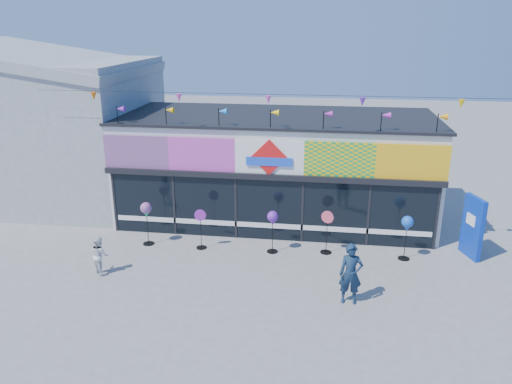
% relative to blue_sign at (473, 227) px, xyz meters
% --- Properties ---
extents(ground, '(80.00, 80.00, 0.00)m').
position_rel_blue_sign_xyz_m(ground, '(-6.88, -3.00, -1.06)').
color(ground, slate).
rests_on(ground, ground).
extents(kite_shop, '(16.00, 5.70, 5.31)m').
position_rel_blue_sign_xyz_m(kite_shop, '(-6.88, 2.94, 0.99)').
color(kite_shop, silver).
rests_on(kite_shop, ground).
extents(neighbour_building, '(8.18, 7.20, 6.87)m').
position_rel_blue_sign_xyz_m(neighbour_building, '(-16.88, 4.00, 2.15)').
color(neighbour_building, '#A6A8AB').
rests_on(neighbour_building, ground).
extents(blue_sign, '(0.47, 1.05, 2.10)m').
position_rel_blue_sign_xyz_m(blue_sign, '(0.00, 0.00, 0.00)').
color(blue_sign, '#0B31A7').
rests_on(blue_sign, ground).
extents(spinner_0, '(0.40, 0.40, 1.58)m').
position_rel_blue_sign_xyz_m(spinner_0, '(-11.07, -0.62, 0.21)').
color(spinner_0, black).
rests_on(spinner_0, ground).
extents(spinner_1, '(0.40, 0.37, 1.44)m').
position_rel_blue_sign_xyz_m(spinner_1, '(-9.12, -0.68, -0.30)').
color(spinner_1, black).
rests_on(spinner_1, ground).
extents(spinner_2, '(0.38, 0.38, 1.50)m').
position_rel_blue_sign_xyz_m(spinner_2, '(-6.62, -0.63, 0.14)').
color(spinner_2, black).
rests_on(spinner_2, ground).
extents(spinner_3, '(0.42, 0.39, 1.53)m').
position_rel_blue_sign_xyz_m(spinner_3, '(-4.79, -0.44, -0.25)').
color(spinner_3, black).
rests_on(spinner_3, ground).
extents(spinner_4, '(0.39, 0.39, 1.54)m').
position_rel_blue_sign_xyz_m(spinner_4, '(-2.21, -0.55, 0.17)').
color(spinner_4, black).
rests_on(spinner_4, ground).
extents(adult_man, '(0.65, 0.43, 1.77)m').
position_rel_blue_sign_xyz_m(adult_man, '(-4.11, -3.57, -0.17)').
color(adult_man, '#13273E').
rests_on(adult_man, ground).
extents(child, '(0.68, 0.64, 1.23)m').
position_rel_blue_sign_xyz_m(child, '(-11.81, -2.90, -0.44)').
color(child, silver).
rests_on(child, ground).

